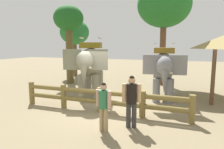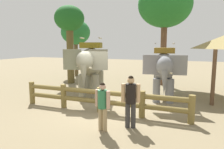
% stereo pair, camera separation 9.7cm
% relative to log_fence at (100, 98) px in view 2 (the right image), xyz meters
% --- Properties ---
extents(ground_plane, '(60.00, 60.00, 0.00)m').
position_rel_log_fence_xyz_m(ground_plane, '(0.00, 0.28, -0.61)').
color(ground_plane, '#817254').
extents(log_fence, '(7.41, 0.36, 1.05)m').
position_rel_log_fence_xyz_m(log_fence, '(0.00, 0.00, 0.00)').
color(log_fence, olive).
rests_on(log_fence, ground).
extents(elephant_near_left, '(2.50, 3.82, 3.20)m').
position_rel_log_fence_xyz_m(elephant_near_left, '(-1.57, 2.35, 1.19)').
color(elephant_near_left, gray).
rests_on(elephant_near_left, ground).
extents(elephant_center, '(1.94, 3.44, 2.90)m').
position_rel_log_fence_xyz_m(elephant_center, '(2.22, 2.97, 1.02)').
color(elephant_center, slate).
rests_on(elephant_center, ground).
extents(tourist_woman_in_black, '(0.62, 0.42, 1.80)m').
position_rel_log_fence_xyz_m(tourist_woman_in_black, '(1.65, -1.16, 0.43)').
color(tourist_woman_in_black, '#313030').
rests_on(tourist_woman_in_black, ground).
extents(tourist_man_in_blue, '(0.56, 0.38, 1.61)m').
position_rel_log_fence_xyz_m(tourist_man_in_blue, '(0.87, -1.74, 0.33)').
color(tourist_man_in_blue, '#9D865F').
rests_on(tourist_man_in_blue, ground).
extents(tree_far_left, '(2.55, 2.55, 4.97)m').
position_rel_log_fence_xyz_m(tree_far_left, '(-6.12, 8.62, 3.23)').
color(tree_far_left, brown).
rests_on(tree_far_left, ground).
extents(tree_back_center, '(3.60, 3.60, 7.00)m').
position_rel_log_fence_xyz_m(tree_back_center, '(1.68, 7.08, 4.80)').
color(tree_back_center, brown).
rests_on(tree_back_center, ground).
extents(tree_far_right, '(2.10, 2.10, 5.55)m').
position_rel_log_fence_xyz_m(tree_far_right, '(-4.69, 5.35, 3.74)').
color(tree_far_right, brown).
rests_on(tree_far_right, ground).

